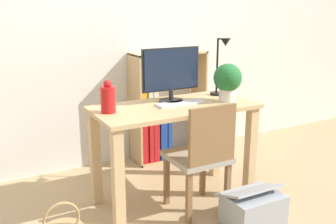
% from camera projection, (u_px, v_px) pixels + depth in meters
% --- Properties ---
extents(ground_plane, '(10.00, 10.00, 0.00)m').
position_uv_depth(ground_plane, '(174.00, 198.00, 3.08)').
color(ground_plane, tan).
extents(wall_back, '(8.00, 0.05, 2.60)m').
position_uv_depth(wall_back, '(122.00, 24.00, 3.57)').
color(wall_back, silver).
rests_on(wall_back, ground_plane).
extents(desk, '(1.20, 0.58, 0.76)m').
position_uv_depth(desk, '(174.00, 127.00, 2.93)').
color(desk, tan).
rests_on(desk, ground_plane).
extents(monitor, '(0.47, 0.19, 0.41)m').
position_uv_depth(monitor, '(171.00, 72.00, 2.92)').
color(monitor, '#232326').
rests_on(monitor, desk).
extents(keyboard, '(0.37, 0.12, 0.02)m').
position_uv_depth(keyboard, '(181.00, 103.00, 2.90)').
color(keyboard, silver).
rests_on(keyboard, desk).
extents(vase, '(0.10, 0.10, 0.23)m').
position_uv_depth(vase, '(108.00, 98.00, 2.66)').
color(vase, red).
rests_on(vase, desk).
extents(desk_lamp, '(0.10, 0.19, 0.46)m').
position_uv_depth(desk_lamp, '(221.00, 61.00, 3.09)').
color(desk_lamp, black).
rests_on(desk_lamp, desk).
extents(potted_plant, '(0.21, 0.21, 0.29)m').
position_uv_depth(potted_plant, '(228.00, 80.00, 2.95)').
color(potted_plant, silver).
rests_on(potted_plant, desk).
extents(chair, '(0.40, 0.40, 0.83)m').
position_uv_depth(chair, '(202.00, 154.00, 2.77)').
color(chair, '#9E937F').
rests_on(chair, ground_plane).
extents(bookshelf, '(0.72, 0.28, 1.04)m').
position_uv_depth(bookshelf, '(157.00, 118.00, 3.77)').
color(bookshelf, tan).
rests_on(bookshelf, ground_plane).
extents(storage_box, '(0.39, 0.33, 0.29)m').
position_uv_depth(storage_box, '(253.00, 208.00, 2.70)').
color(storage_box, '#999EA3').
rests_on(storage_box, ground_plane).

